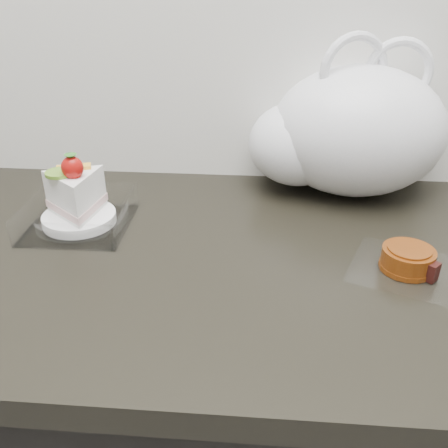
{
  "coord_description": "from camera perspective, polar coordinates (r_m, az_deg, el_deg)",
  "views": [
    {
      "loc": [
        0.02,
        1.02,
        1.3
      ],
      "look_at": [
        -0.03,
        1.7,
        0.94
      ],
      "focal_mm": 40.0,
      "sensor_mm": 36.0,
      "label": 1
    }
  ],
  "objects": [
    {
      "name": "cake_tray",
      "position": [
        0.88,
        -16.39,
        1.94
      ],
      "size": [
        0.17,
        0.17,
        0.13
      ],
      "rotation": [
        0.0,
        0.0,
        0.01
      ],
      "color": "white",
      "rests_on": "counter"
    },
    {
      "name": "mooncake_wrap",
      "position": [
        0.78,
        20.3,
        -4.02
      ],
      "size": [
        0.19,
        0.19,
        0.04
      ],
      "rotation": [
        0.0,
        0.0,
        -0.2
      ],
      "color": "white",
      "rests_on": "counter"
    },
    {
      "name": "plastic_bag",
      "position": [
        0.97,
        13.73,
        10.08
      ],
      "size": [
        0.4,
        0.32,
        0.3
      ],
      "rotation": [
        0.0,
        0.0,
        0.22
      ],
      "color": "white",
      "rests_on": "counter"
    },
    {
      "name": "counter",
      "position": [
        1.08,
        1.74,
        -23.84
      ],
      "size": [
        2.04,
        0.64,
        0.9
      ],
      "color": "black",
      "rests_on": "ground"
    }
  ]
}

